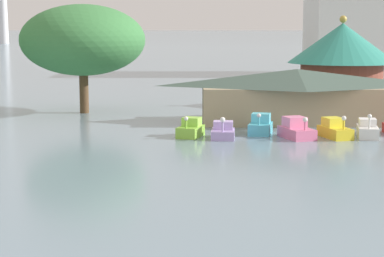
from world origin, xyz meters
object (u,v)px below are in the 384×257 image
(pedal_boat_pink, at_px, (298,130))
(green_roof_pavilion, at_px, (344,59))
(pedal_boat_white, at_px, (370,130))
(pedal_boat_lime, at_px, (193,129))
(pedal_boat_yellow, at_px, (337,130))
(pedal_boat_lavender, at_px, (225,132))
(boathouse, at_px, (299,94))
(shoreline_tree_mid, at_px, (85,40))
(pedal_boat_cyan, at_px, (263,126))

(pedal_boat_pink, bearing_deg, green_roof_pavilion, 141.32)
(pedal_boat_white, bearing_deg, pedal_boat_pink, -78.28)
(pedal_boat_lime, relative_size, pedal_boat_yellow, 0.86)
(pedal_boat_lavender, distance_m, pedal_boat_yellow, 7.78)
(pedal_boat_lime, xyz_separation_m, green_roof_pavilion, (14.47, 18.47, 3.99))
(pedal_boat_lavender, bearing_deg, pedal_boat_pink, 96.18)
(boathouse, relative_size, shoreline_tree_mid, 1.48)
(pedal_boat_pink, height_order, boathouse, boathouse)
(pedal_boat_lavender, bearing_deg, shoreline_tree_mid, -135.31)
(pedal_boat_white, bearing_deg, shoreline_tree_mid, -112.46)
(pedal_boat_lime, distance_m, green_roof_pavilion, 23.80)
(pedal_boat_lavender, bearing_deg, boathouse, 147.01)
(pedal_boat_cyan, bearing_deg, green_roof_pavilion, 163.69)
(pedal_boat_white, bearing_deg, pedal_boat_yellow, -78.52)
(pedal_boat_lime, bearing_deg, pedal_boat_white, 106.29)
(green_roof_pavilion, bearing_deg, pedal_boat_yellow, -103.26)
(pedal_boat_lime, height_order, shoreline_tree_mid, shoreline_tree_mid)
(boathouse, bearing_deg, pedal_boat_lavender, -127.54)
(pedal_boat_lavender, xyz_separation_m, shoreline_tree_mid, (-11.75, 13.93, 5.97))
(pedal_boat_cyan, distance_m, pedal_boat_white, 7.47)
(pedal_boat_lime, height_order, pedal_boat_pink, pedal_boat_pink)
(pedal_boat_lavender, bearing_deg, pedal_boat_lime, -102.90)
(pedal_boat_white, distance_m, boathouse, 8.87)
(pedal_boat_lime, bearing_deg, boathouse, 149.20)
(pedal_boat_lime, bearing_deg, pedal_boat_lavender, 90.52)
(pedal_boat_white, bearing_deg, boathouse, -144.67)
(pedal_boat_pink, height_order, pedal_boat_yellow, pedal_boat_yellow)
(pedal_boat_lime, height_order, green_roof_pavilion, green_roof_pavilion)
(pedal_boat_pink, bearing_deg, pedal_boat_lavender, -106.47)
(boathouse, distance_m, shoreline_tree_mid, 19.39)
(pedal_boat_lavender, distance_m, boathouse, 10.46)
(pedal_boat_cyan, relative_size, pedal_boat_pink, 0.83)
(shoreline_tree_mid, bearing_deg, pedal_boat_white, -31.89)
(pedal_boat_lime, distance_m, pedal_boat_cyan, 5.17)
(pedal_boat_lavender, distance_m, pedal_boat_white, 10.09)
(pedal_boat_white, xyz_separation_m, shoreline_tree_mid, (-21.83, 13.58, 5.91))
(pedal_boat_cyan, bearing_deg, pedal_boat_yellow, 83.88)
(pedal_boat_lime, distance_m, pedal_boat_white, 12.33)
(pedal_boat_cyan, height_order, pedal_boat_yellow, pedal_boat_yellow)
(pedal_boat_cyan, bearing_deg, pedal_boat_lime, -63.84)
(pedal_boat_lime, xyz_separation_m, pedal_boat_yellow, (10.01, -0.44, 0.02))
(pedal_boat_lavender, bearing_deg, pedal_boat_white, 96.50)
(pedal_boat_lavender, height_order, pedal_boat_pink, same)
(pedal_boat_lime, distance_m, pedal_boat_lavender, 2.35)
(pedal_boat_lavender, xyz_separation_m, pedal_boat_pink, (5.09, 0.14, 0.10))
(pedal_boat_cyan, distance_m, pedal_boat_yellow, 5.26)
(pedal_boat_pink, xyz_separation_m, pedal_boat_yellow, (2.68, 0.12, -0.02))
(pedal_boat_lavender, distance_m, pedal_boat_cyan, 3.39)
(pedal_boat_lime, xyz_separation_m, pedal_boat_cyan, (5.02, 1.23, 0.04))
(pedal_boat_white, height_order, green_roof_pavilion, green_roof_pavilion)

